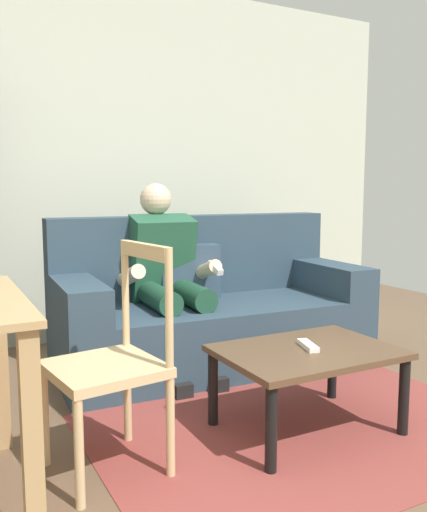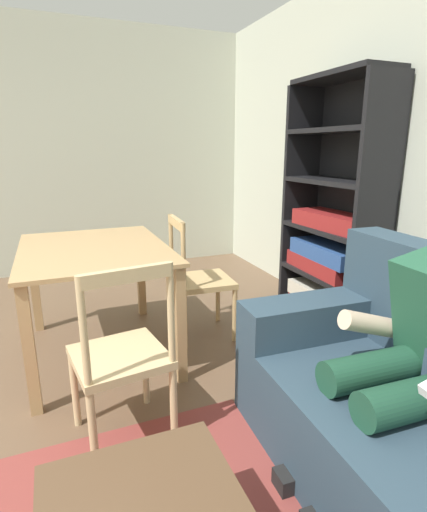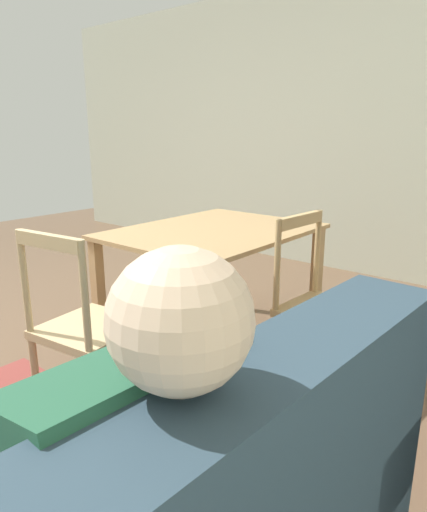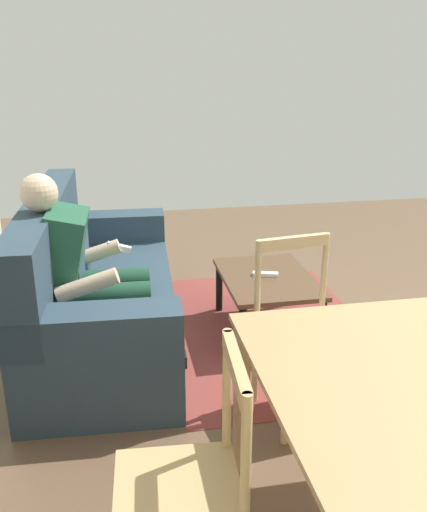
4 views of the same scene
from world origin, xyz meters
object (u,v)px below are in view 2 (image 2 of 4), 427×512
Objects in this scene: person_lounging at (422,352)px; dining_chair_near_wall at (198,280)px; dining_chair_facing_couch at (122,357)px; dining_table at (95,264)px; bookshelf at (333,235)px.

person_lounging is 1.69m from dining_chair_near_wall.
dining_chair_near_wall is at bearing 142.25° from dining_chair_facing_couch.
dining_chair_facing_couch is at bearing -122.89° from person_lounging.
person_lounging is 0.97× the size of dining_table.
dining_table is 0.96m from dining_chair_facing_couch.
bookshelf is 1.14m from dining_chair_near_wall.
person_lounging reaches higher than dining_chair_facing_couch.
dining_table is 1.31× the size of dining_chair_facing_couch.
dining_chair_facing_couch is at bearing 0.26° from dining_table.
dining_table is at bearing -94.47° from bookshelf.
person_lounging is 0.62× the size of bookshelf.
person_lounging is 1.29× the size of dining_chair_near_wall.
dining_chair_facing_couch is (0.94, -0.73, 0.00)m from dining_chair_near_wall.
person_lounging is 1.31m from dining_chair_facing_couch.
person_lounging reaches higher than dining_chair_near_wall.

